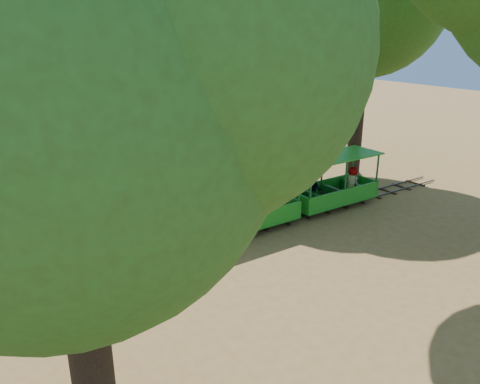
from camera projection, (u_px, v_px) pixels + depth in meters
ground at (237, 233)px, 16.54m from camera, size 90.00×90.00×0.00m
track at (237, 232)px, 16.51m from camera, size 22.00×1.00×0.10m
locomotive at (156, 201)px, 14.42m from camera, size 2.81×1.32×3.23m
carriage_front at (248, 209)px, 16.45m from camera, size 3.95×1.61×2.05m
carriage_rear at (332, 188)px, 18.68m from camera, size 3.95×1.61×2.05m
oak_ne at (244, 24)px, 23.00m from camera, size 6.82×6.00×9.53m
oak_sw at (52, 87)px, 5.75m from camera, size 7.25×6.38×8.80m
fence at (146, 166)px, 22.59m from camera, size 18.10×0.10×1.00m
shrub_mid_w at (55, 165)px, 21.47m from camera, size 2.61×2.01×1.80m
shrub_mid_e at (236, 140)px, 26.76m from camera, size 2.29×1.76×1.58m
shrub_east at (265, 135)px, 27.88m from camera, size 2.34×1.80×1.62m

